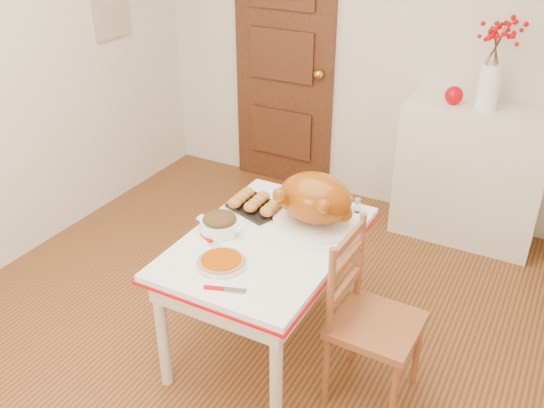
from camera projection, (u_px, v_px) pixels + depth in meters
The scene contains 17 objects.
floor at pixel (233, 339), 3.43m from camera, with size 3.50×4.00×0.00m, color #532816.
wall_back at pixel (371, 45), 4.37m from camera, with size 3.50×0.00×2.50m, color beige.
door_back at pixel (284, 63), 4.75m from camera, with size 0.85×0.06×2.06m, color #3A180C.
photo_board at pixel (111, 6), 4.36m from camera, with size 0.03×0.35×0.45m, color beige.
sideboard at pixel (470, 175), 4.20m from camera, with size 0.98×0.43×0.98m, color silver.
kitchen_table at pixel (268, 294), 3.23m from camera, with size 0.80×1.17×0.70m, color white, non-canonical shape.
chair_oak at pixel (377, 321), 2.87m from camera, with size 0.40×0.40×0.92m, color brown, non-canonical shape.
berry_vase at pixel (493, 62), 3.81m from camera, with size 0.32×0.32×0.63m, color white, non-canonical shape.
apple at pixel (454, 95), 4.02m from camera, with size 0.12×0.12×0.12m, color #C20007.
turkey_platter at pixel (315, 201), 3.12m from camera, with size 0.46×0.37×0.29m, color #8A3808, non-canonical shape.
pumpkin_pie at pixel (221, 261), 2.84m from camera, with size 0.23×0.23×0.05m, color #983800.
stuffing_dish at pixel (220, 223), 3.10m from camera, with size 0.26×0.21×0.10m, color #412F15, non-canonical shape.
rolls_tray at pixel (257, 203), 3.32m from camera, with size 0.29×0.23×0.08m, color #C9782C, non-canonical shape.
pie_server at pixel (225, 289), 2.68m from camera, with size 0.19×0.06×0.01m, color silver, non-canonical shape.
carving_knife at pixel (215, 245), 3.00m from camera, with size 0.28×0.07×0.01m, color silver, non-canonical shape.
drinking_glass at pixel (316, 197), 3.35m from camera, with size 0.06×0.06×0.10m, color white.
shaker_pair at pixel (353, 204), 3.30m from camera, with size 0.08×0.03×0.08m, color white, non-canonical shape.
Camera 1 is at (1.45, -2.21, 2.33)m, focal length 39.50 mm.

